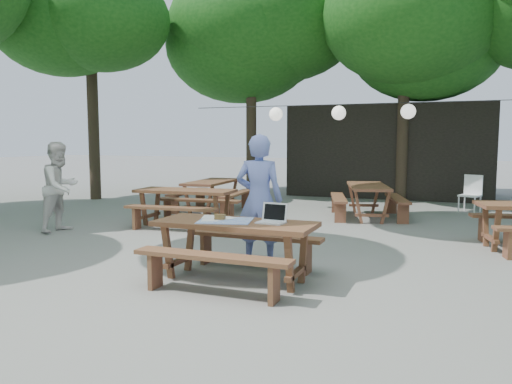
{
  "coord_description": "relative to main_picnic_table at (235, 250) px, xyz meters",
  "views": [
    {
      "loc": [
        2.45,
        -5.95,
        1.76
      ],
      "look_at": [
        -0.07,
        0.32,
        1.05
      ],
      "focal_mm": 35.0,
      "sensor_mm": 36.0,
      "label": 1
    }
  ],
  "objects": [
    {
      "name": "ground",
      "position": [
        0.07,
        0.38,
        -0.39
      ],
      "size": [
        80.0,
        80.0,
        0.0
      ],
      "primitive_type": "plane",
      "color": "slate",
      "rests_on": "ground"
    },
    {
      "name": "pavilion",
      "position": [
        0.57,
        10.88,
        1.01
      ],
      "size": [
        6.0,
        3.0,
        2.8
      ],
      "primitive_type": "cube",
      "color": "black",
      "rests_on": "ground"
    },
    {
      "name": "main_picnic_table",
      "position": [
        0.0,
        0.0,
        0.0
      ],
      "size": [
        2.0,
        1.58,
        0.75
      ],
      "color": "#543A1D",
      "rests_on": "ground"
    },
    {
      "name": "picnic_table_nw",
      "position": [
        -2.59,
        3.28,
        0.0
      ],
      "size": [
        2.06,
        1.73,
        0.75
      ],
      "rotation": [
        0.0,
        0.0,
        0.08
      ],
      "color": "#543A1D",
      "rests_on": "ground"
    },
    {
      "name": "picnic_table_far_w",
      "position": [
        -3.07,
        5.41,
        0.0
      ],
      "size": [
        1.71,
        2.05,
        0.75
      ],
      "rotation": [
        0.0,
        0.0,
        1.64
      ],
      "color": "#543A1D",
      "rests_on": "ground"
    },
    {
      "name": "picnic_table_far_e",
      "position": [
        0.71,
        5.72,
        0.0
      ],
      "size": [
        2.03,
        2.25,
        0.75
      ],
      "rotation": [
        0.0,
        0.0,
        1.84
      ],
      "color": "#543A1D",
      "rests_on": "ground"
    },
    {
      "name": "woman",
      "position": [
        -0.03,
        0.9,
        0.53
      ],
      "size": [
        0.72,
        0.52,
        1.84
      ],
      "primitive_type": "imported",
      "rotation": [
        0.0,
        0.0,
        3.26
      ],
      "color": "#7A8ADE",
      "rests_on": "ground"
    },
    {
      "name": "second_person",
      "position": [
        -4.5,
        1.85,
        0.47
      ],
      "size": [
        0.67,
        0.85,
        1.72
      ],
      "primitive_type": "imported",
      "rotation": [
        0.0,
        0.0,
        1.55
      ],
      "color": "silver",
      "rests_on": "ground"
    },
    {
      "name": "plastic_chair",
      "position": [
        2.88,
        7.62,
        -0.13
      ],
      "size": [
        0.57,
        0.57,
        0.9
      ],
      "rotation": [
        0.0,
        0.0,
        -0.37
      ],
      "color": "white",
      "rests_on": "ground"
    },
    {
      "name": "laptop",
      "position": [
        0.46,
        0.09,
        0.42
      ],
      "size": [
        0.35,
        0.29,
        0.24
      ],
      "rotation": [
        0.0,
        0.0,
        -0.09
      ],
      "color": "white",
      "rests_on": "main_picnic_table"
    },
    {
      "name": "tabletop_clutter",
      "position": [
        -0.17,
        0.01,
        0.37
      ],
      "size": [
        0.82,
        0.69,
        0.08
      ],
      "color": "#3C6ACE",
      "rests_on": "main_picnic_table"
    },
    {
      "name": "paper_lanterns",
      "position": [
        -0.12,
        6.38,
        2.02
      ],
      "size": [
        9.0,
        0.34,
        0.38
      ],
      "color": "black",
      "rests_on": "ground"
    }
  ]
}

